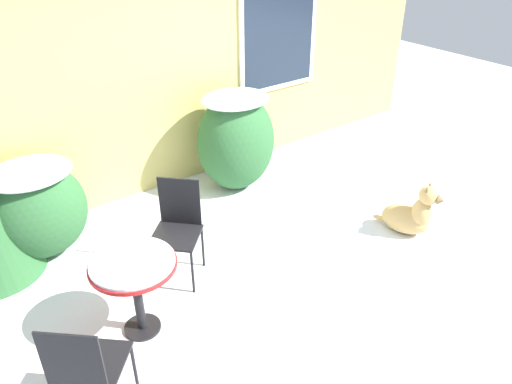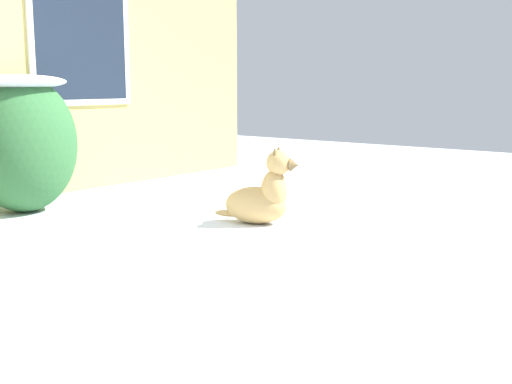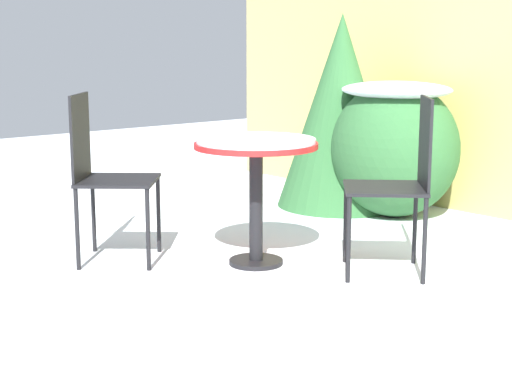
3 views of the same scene
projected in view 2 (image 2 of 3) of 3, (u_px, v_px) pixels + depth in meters
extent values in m
plane|color=silver|center=(102.00, 252.00, 4.26)|extent=(16.00, 16.00, 0.00)
cube|color=white|center=(81.00, 28.00, 6.48)|extent=(1.21, 0.04, 1.54)
cube|color=#1E2838|center=(82.00, 28.00, 6.47)|extent=(1.09, 0.01, 1.42)
ellipsoid|color=#2D6033|center=(23.00, 144.00, 5.51)|extent=(0.95, 0.83, 1.18)
ellipsoid|color=silver|center=(19.00, 82.00, 5.42)|extent=(0.81, 0.71, 0.12)
ellipsoid|color=tan|center=(256.00, 205.00, 5.11)|extent=(0.47, 0.58, 0.30)
ellipsoid|color=tan|center=(274.00, 190.00, 5.05)|extent=(0.30, 0.28, 0.33)
sphere|color=tan|center=(279.00, 163.00, 5.00)|extent=(0.20, 0.20, 0.20)
cone|color=brown|center=(294.00, 165.00, 4.96)|extent=(0.12, 0.10, 0.11)
ellipsoid|color=brown|center=(275.00, 154.00, 4.94)|extent=(0.05, 0.04, 0.09)
ellipsoid|color=brown|center=(279.00, 152.00, 5.04)|extent=(0.05, 0.04, 0.09)
ellipsoid|color=tan|center=(228.00, 213.00, 5.20)|extent=(0.14, 0.24, 0.06)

